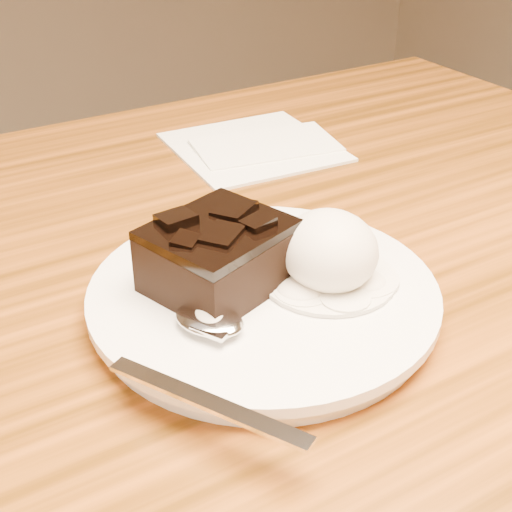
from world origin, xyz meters
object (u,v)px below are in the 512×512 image
brownie (219,260)px  spoon (209,322)px  plate (263,299)px  napkin (253,146)px  ice_cream_scoop (329,251)px

brownie → spoon: brownie is taller
plate → napkin: bearing=60.6°
brownie → ice_cream_scoop: size_ratio=1.25×
plate → napkin: (0.15, 0.26, -0.01)m
plate → brownie: 0.04m
plate → brownie: brownie is taller
brownie → napkin: bearing=54.6°
spoon → ice_cream_scoop: bearing=-23.9°
plate → brownie: (-0.03, 0.02, 0.03)m
ice_cream_scoop → spoon: bearing=-175.2°
brownie → ice_cream_scoop: (0.07, -0.03, 0.00)m
brownie → ice_cream_scoop: bearing=-25.8°
ice_cream_scoop → spoon: 0.10m
plate → ice_cream_scoop: 0.06m
brownie → spoon: 0.05m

